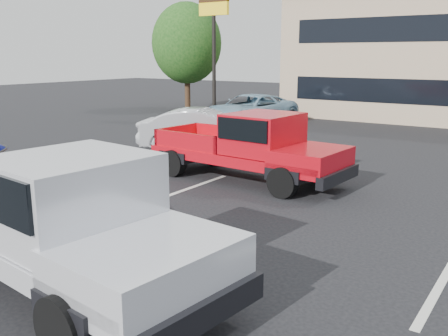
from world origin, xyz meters
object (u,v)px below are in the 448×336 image
Objects in this scene: silver_pickup at (61,215)px; silver_sedan at (205,130)px; blue_suv at (250,110)px; red_pickup at (257,145)px; tree_left at (187,43)px; motel_sign at (214,21)px.

silver_sedan is at bearing 121.57° from silver_pickup.
red_pickup is at bearing -50.98° from blue_suv.
tree_left reaches higher than silver_pickup.
silver_pickup is 6.57m from red_pickup.
red_pickup is (8.00, -9.52, -3.71)m from motel_sign.
silver_pickup is 16.35m from blue_suv.
motel_sign is 12.98m from red_pickup.
blue_suv is (-1.97, 6.10, -0.01)m from silver_sedan.
red_pickup reaches higher than blue_suv.
red_pickup is 4.24m from silver_sedan.
silver_pickup is 1.39× the size of silver_sedan.
motel_sign is 1.00× the size of tree_left.
tree_left is 13.54m from silver_sedan.
motel_sign is 9.28m from silver_sedan.
silver_pickup is at bearing -78.74° from red_pickup.
tree_left is at bearing 130.24° from silver_pickup.
silver_pickup is 1.18× the size of blue_suv.
silver_pickup is at bearing -179.02° from silver_sedan.
motel_sign is 4.83m from blue_suv.
red_pickup is (-0.85, 6.52, -0.11)m from silver_pickup.
motel_sign is 1.13× the size of red_pickup.
motel_sign is 1.21× the size of blue_suv.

